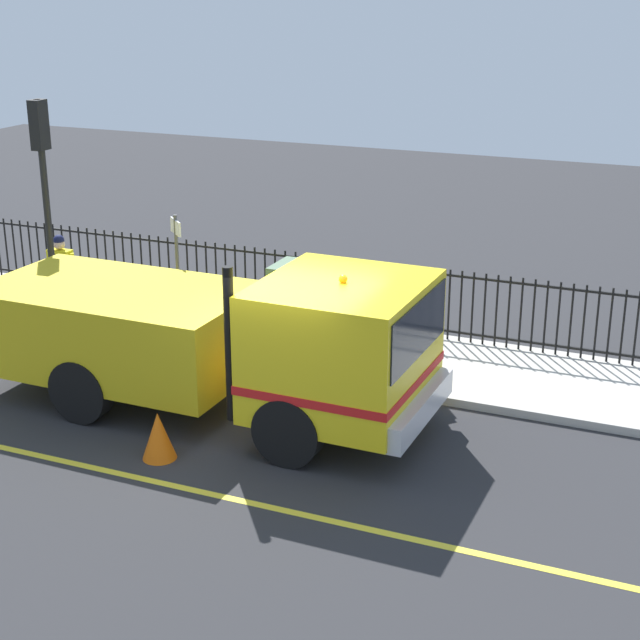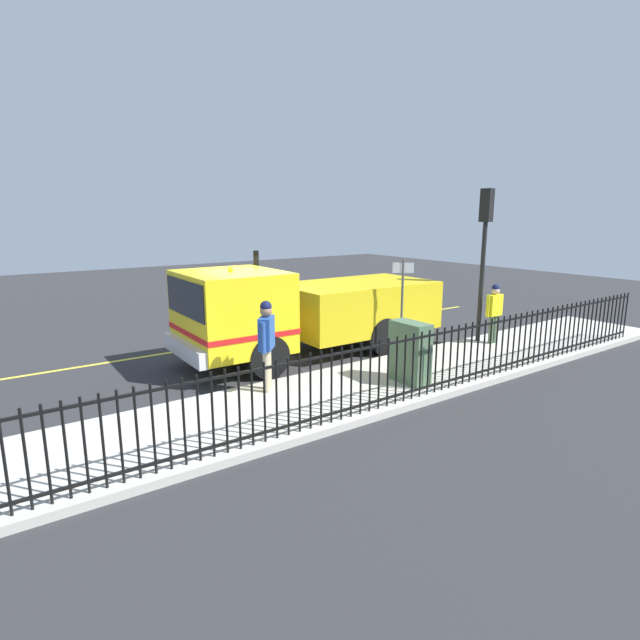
{
  "view_description": "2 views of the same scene",
  "coord_description": "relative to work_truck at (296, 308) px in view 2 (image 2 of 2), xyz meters",
  "views": [
    {
      "loc": [
        -11.32,
        -5.51,
        6.13
      ],
      "look_at": [
        1.81,
        0.09,
        1.12
      ],
      "focal_mm": 54.88,
      "sensor_mm": 36.0,
      "label": 1
    },
    {
      "loc": [
        10.67,
        -5.72,
        3.56
      ],
      "look_at": [
        0.8,
        1.24,
        0.98
      ],
      "focal_mm": 28.17,
      "sensor_mm": 36.0,
      "label": 2
    }
  ],
  "objects": [
    {
      "name": "lane_marking",
      "position": [
        -2.21,
        -0.83,
        -1.26
      ],
      "size": [
        0.12,
        19.47,
        0.01
      ],
      "primitive_type": "cube",
      "color": "yellow",
      "rests_on": "ground"
    },
    {
      "name": "ground_plane",
      "position": [
        -0.33,
        -0.83,
        -1.26
      ],
      "size": [
        47.58,
        47.58,
        0.0
      ],
      "primitive_type": "plane",
      "color": "#2B2B2D",
      "rests_on": "ground"
    },
    {
      "name": "utility_cabinet",
      "position": [
        3.29,
        0.67,
        -0.5
      ],
      "size": [
        0.87,
        0.41,
        1.26
      ],
      "primitive_type": "cube",
      "color": "#4C6B4C",
      "rests_on": "sidewalk_slab"
    },
    {
      "name": "sidewalk_slab",
      "position": [
        2.89,
        -0.83,
        -1.2
      ],
      "size": [
        2.66,
        21.63,
        0.13
      ],
      "primitive_type": "cube",
      "color": "#B7B2A8",
      "rests_on": "ground"
    },
    {
      "name": "traffic_light_near",
      "position": [
        1.93,
        4.67,
        1.74
      ],
      "size": [
        0.31,
        0.23,
        4.05
      ],
      "rotation": [
        0.0,
        0.0,
        3.19
      ],
      "color": "black",
      "rests_on": "sidewalk_slab"
    },
    {
      "name": "street_sign",
      "position": [
        1.73,
        1.94,
        0.34
      ],
      "size": [
        0.36,
        0.39,
        2.35
      ],
      "color": "#4C4C4C",
      "rests_on": "sidewalk_slab"
    },
    {
      "name": "pedestrian_distant",
      "position": [
        2.31,
        4.78,
        -0.15
      ],
      "size": [
        0.21,
        0.6,
        1.6
      ],
      "rotation": [
        0.0,
        0.0,
        4.72
      ],
      "color": "yellow",
      "rests_on": "sidewalk_slab"
    },
    {
      "name": "work_truck",
      "position": [
        0.0,
        0.0,
        0.0
      ],
      "size": [
        2.48,
        6.97,
        2.63
      ],
      "rotation": [
        0.0,
        0.0,
        3.13
      ],
      "color": "yellow",
      "rests_on": "ground"
    },
    {
      "name": "iron_fence",
      "position": [
        4.03,
        -0.83,
        -0.49
      ],
      "size": [
        0.04,
        18.42,
        1.27
      ],
      "color": "black",
      "rests_on": "sidewalk_slab"
    },
    {
      "name": "traffic_cone",
      "position": [
        -1.61,
        0.3,
        -0.93
      ],
      "size": [
        0.46,
        0.46,
        0.66
      ],
      "primitive_type": "cone",
      "color": "orange",
      "rests_on": "ground"
    },
    {
      "name": "worker_standing",
      "position": [
        2.07,
        -1.99,
        -0.03
      ],
      "size": [
        0.53,
        0.51,
        1.8
      ],
      "rotation": [
        0.0,
        0.0,
        2.42
      ],
      "color": "#264C99",
      "rests_on": "sidewalk_slab"
    }
  ]
}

